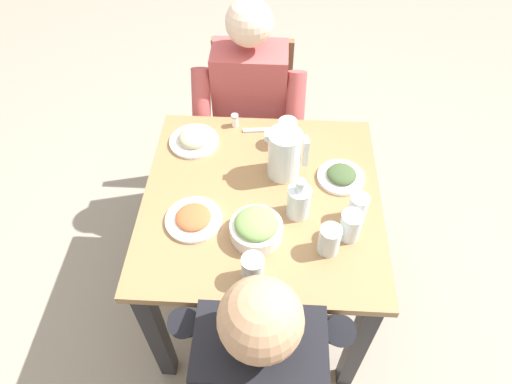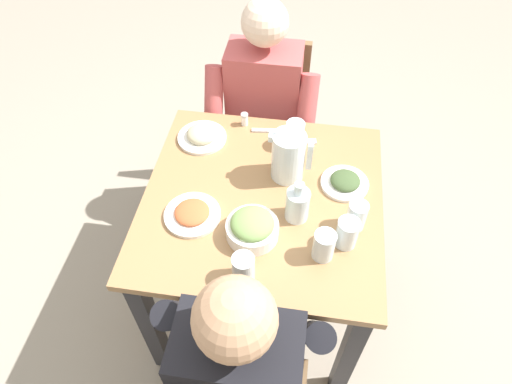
# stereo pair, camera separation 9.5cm
# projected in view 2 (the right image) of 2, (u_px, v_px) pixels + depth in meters

# --- Properties ---
(ground_plane) EXTENTS (8.00, 8.00, 0.00)m
(ground_plane) POSITION_uv_depth(u_px,v_px,m) (261.00, 294.00, 2.16)
(ground_plane) COLOR gray
(dining_table) EXTENTS (0.85, 0.85, 0.73)m
(dining_table) POSITION_uv_depth(u_px,v_px,m) (262.00, 219.00, 1.71)
(dining_table) COLOR #997047
(dining_table) RESTS_ON ground_plane
(chair_far) EXTENTS (0.40, 0.40, 0.85)m
(chair_far) POSITION_uv_depth(u_px,v_px,m) (266.00, 118.00, 2.27)
(chair_far) COLOR brown
(chair_far) RESTS_ON ground_plane
(diner_near) EXTENTS (0.48, 0.53, 1.15)m
(diner_near) POSITION_uv_depth(u_px,v_px,m) (245.00, 353.00, 1.35)
(diner_near) COLOR black
(diner_near) RESTS_ON ground_plane
(diner_far) EXTENTS (0.48, 0.53, 1.15)m
(diner_far) POSITION_uv_depth(u_px,v_px,m) (261.00, 122.00, 2.03)
(diner_far) COLOR #B24C4C
(diner_far) RESTS_ON ground_plane
(water_pitcher) EXTENTS (0.16, 0.12, 0.19)m
(water_pitcher) POSITION_uv_depth(u_px,v_px,m) (288.00, 156.00, 1.60)
(water_pitcher) COLOR silver
(water_pitcher) RESTS_ON dining_table
(salad_bowl) EXTENTS (0.17, 0.17, 0.09)m
(salad_bowl) POSITION_uv_depth(u_px,v_px,m) (252.00, 227.00, 1.47)
(salad_bowl) COLOR white
(salad_bowl) RESTS_ON dining_table
(plate_dolmas) EXTENTS (0.17, 0.17, 0.04)m
(plate_dolmas) POSITION_uv_depth(u_px,v_px,m) (345.00, 182.00, 1.63)
(plate_dolmas) COLOR white
(plate_dolmas) RESTS_ON dining_table
(plate_rice_curry) EXTENTS (0.19, 0.19, 0.04)m
(plate_rice_curry) POSITION_uv_depth(u_px,v_px,m) (192.00, 214.00, 1.54)
(plate_rice_curry) COLOR white
(plate_rice_curry) RESTS_ON dining_table
(plate_beans) EXTENTS (0.19, 0.19, 0.05)m
(plate_beans) POSITION_uv_depth(u_px,v_px,m) (202.00, 135.00, 1.79)
(plate_beans) COLOR white
(plate_beans) RESTS_ON dining_table
(water_glass_center) EXTENTS (0.07, 0.07, 0.11)m
(water_glass_center) POSITION_uv_depth(u_px,v_px,m) (347.00, 233.00, 1.44)
(water_glass_center) COLOR silver
(water_glass_center) RESTS_ON dining_table
(water_glass_near_right) EXTENTS (0.07, 0.07, 0.11)m
(water_glass_near_right) POSITION_uv_depth(u_px,v_px,m) (324.00, 245.00, 1.41)
(water_glass_near_right) COLOR silver
(water_glass_near_right) RESTS_ON dining_table
(water_glass_near_left) EXTENTS (0.07, 0.07, 0.11)m
(water_glass_near_left) POSITION_uv_depth(u_px,v_px,m) (295.00, 134.00, 1.74)
(water_glass_near_left) COLOR silver
(water_glass_near_left) RESTS_ON dining_table
(water_glass_far_right) EXTENTS (0.07, 0.07, 0.10)m
(water_glass_far_right) POSITION_uv_depth(u_px,v_px,m) (243.00, 268.00, 1.36)
(water_glass_far_right) COLOR silver
(water_glass_far_right) RESTS_ON dining_table
(water_glass_far_left) EXTENTS (0.07, 0.07, 0.11)m
(water_glass_far_left) POSITION_uv_depth(u_px,v_px,m) (357.00, 216.00, 1.48)
(water_glass_far_left) COLOR silver
(water_glass_far_left) RESTS_ON dining_table
(oil_carafe) EXTENTS (0.08, 0.08, 0.16)m
(oil_carafe) POSITION_uv_depth(u_px,v_px,m) (297.00, 206.00, 1.51)
(oil_carafe) COLOR silver
(oil_carafe) RESTS_ON dining_table
(salt_shaker) EXTENTS (0.03, 0.03, 0.05)m
(salt_shaker) POSITION_uv_depth(u_px,v_px,m) (245.00, 119.00, 1.84)
(salt_shaker) COLOR white
(salt_shaker) RESTS_ON dining_table
(fork_near) EXTENTS (0.17, 0.05, 0.01)m
(fork_near) POSITION_uv_depth(u_px,v_px,m) (295.00, 142.00, 1.78)
(fork_near) COLOR silver
(fork_near) RESTS_ON dining_table
(knife_near) EXTENTS (0.19, 0.04, 0.01)m
(knife_near) POSITION_uv_depth(u_px,v_px,m) (274.00, 131.00, 1.83)
(knife_near) COLOR silver
(knife_near) RESTS_ON dining_table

